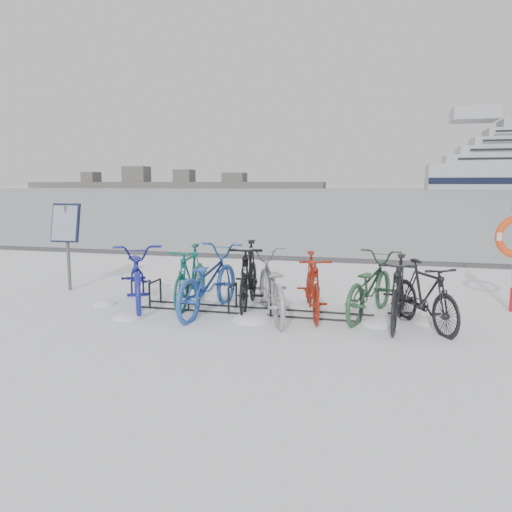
# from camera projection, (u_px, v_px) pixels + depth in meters

# --- Properties ---
(ground) EXTENTS (900.00, 900.00, 0.00)m
(ground) POSITION_uv_depth(u_px,v_px,m) (253.00, 312.00, 8.45)
(ground) COLOR white
(ground) RESTS_ON ground
(ice_sheet) EXTENTS (400.00, 298.00, 0.02)m
(ice_sheet) POSITION_uv_depth(u_px,v_px,m) (380.00, 191.00, 156.91)
(ice_sheet) COLOR #97A2AB
(ice_sheet) RESTS_ON ground
(quay_edge) EXTENTS (400.00, 0.25, 0.10)m
(quay_edge) POSITION_uv_depth(u_px,v_px,m) (307.00, 259.00, 14.09)
(quay_edge) COLOR #3F3F42
(quay_edge) RESTS_ON ground
(bike_rack) EXTENTS (4.00, 0.48, 0.46)m
(bike_rack) POSITION_uv_depth(u_px,v_px,m) (253.00, 302.00, 8.42)
(bike_rack) COLOR black
(bike_rack) RESTS_ON ground
(info_board) EXTENTS (0.60, 0.25, 1.77)m
(info_board) POSITION_uv_depth(u_px,v_px,m) (66.00, 228.00, 9.98)
(info_board) COLOR #595B5E
(info_board) RESTS_ON ground
(shoreline) EXTENTS (180.00, 12.00, 9.50)m
(shoreline) POSITION_uv_depth(u_px,v_px,m) (165.00, 183.00, 287.54)
(shoreline) COLOR #4C4C4C
(shoreline) RESTS_ON ground
(bike_0) EXTENTS (1.80, 2.36, 1.19)m
(bike_0) POSITION_uv_depth(u_px,v_px,m) (138.00, 272.00, 8.88)
(bike_0) COLOR #1E2196
(bike_0) RESTS_ON ground
(bike_1) EXTENTS (0.69, 1.90, 1.12)m
(bike_1) POSITION_uv_depth(u_px,v_px,m) (191.00, 275.00, 8.82)
(bike_1) COLOR #135F56
(bike_1) RESTS_ON ground
(bike_2) EXTENTS (0.97, 2.27, 1.16)m
(bike_2) POSITION_uv_depth(u_px,v_px,m) (208.00, 278.00, 8.38)
(bike_2) COLOR #2753B0
(bike_2) RESTS_ON ground
(bike_3) EXTENTS (0.83, 2.06, 1.20)m
(bike_3) POSITION_uv_depth(u_px,v_px,m) (249.00, 274.00, 8.67)
(bike_3) COLOR black
(bike_3) RESTS_ON ground
(bike_4) EXTENTS (1.50, 2.25, 1.12)m
(bike_4) POSITION_uv_depth(u_px,v_px,m) (270.00, 283.00, 8.09)
(bike_4) COLOR #97989E
(bike_4) RESTS_ON ground
(bike_5) EXTENTS (0.93, 1.85, 1.07)m
(bike_5) POSITION_uv_depth(u_px,v_px,m) (312.00, 283.00, 8.17)
(bike_5) COLOR maroon
(bike_5) RESTS_ON ground
(bike_6) EXTENTS (1.28, 2.17, 1.08)m
(bike_6) POSITION_uv_depth(u_px,v_px,m) (369.00, 283.00, 8.15)
(bike_6) COLOR #2C5535
(bike_6) RESTS_ON ground
(bike_7) EXTENTS (0.71, 1.88, 1.11)m
(bike_7) POSITION_uv_depth(u_px,v_px,m) (398.00, 290.00, 7.59)
(bike_7) COLOR black
(bike_7) RESTS_ON ground
(bike_8) EXTENTS (1.26, 1.76, 1.04)m
(bike_8) POSITION_uv_depth(u_px,v_px,m) (425.00, 293.00, 7.50)
(bike_8) COLOR black
(bike_8) RESTS_ON ground
(snow_drifts) EXTENTS (5.96, 2.07, 0.22)m
(snow_drifts) POSITION_uv_depth(u_px,v_px,m) (262.00, 316.00, 8.18)
(snow_drifts) COLOR white
(snow_drifts) RESTS_ON ground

